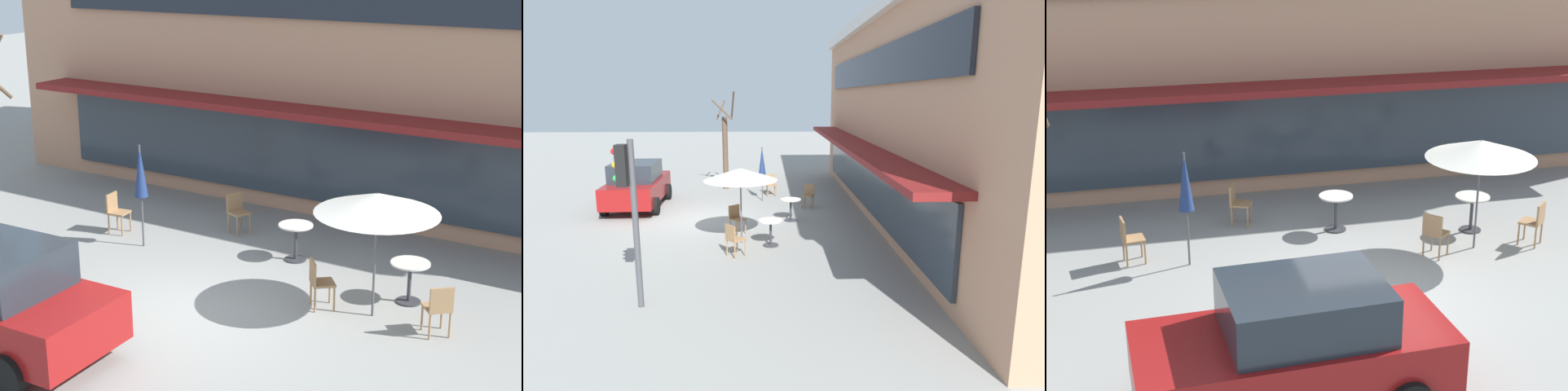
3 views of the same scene
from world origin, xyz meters
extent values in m
plane|color=gray|center=(0.00, 0.00, 0.00)|extent=(80.00, 80.00, 0.00)
cube|color=tan|center=(0.00, 10.00, 3.53)|extent=(19.78, 8.00, 7.06)
cube|color=maroon|center=(0.00, 5.45, 2.55)|extent=(16.81, 1.10, 0.16)
cube|color=#2D3842|center=(0.00, 5.94, 1.35)|extent=(15.82, 0.10, 1.90)
cylinder|color=#333338|center=(0.45, 3.28, 0.01)|extent=(0.44, 0.44, 0.03)
cylinder|color=#333338|center=(0.45, 3.28, 0.38)|extent=(0.07, 0.07, 0.70)
cylinder|color=silver|center=(0.45, 3.28, 0.74)|extent=(0.70, 0.70, 0.03)
cylinder|color=#333338|center=(3.15, 2.57, 0.01)|extent=(0.44, 0.44, 0.03)
cylinder|color=#333338|center=(3.15, 2.57, 0.38)|extent=(0.07, 0.07, 0.70)
cylinder|color=silver|center=(3.15, 2.57, 0.74)|extent=(0.70, 0.70, 0.03)
cylinder|color=#4C4C51|center=(-2.68, 2.28, 1.10)|extent=(0.04, 0.04, 2.20)
cone|color=navy|center=(-2.68, 2.28, 1.65)|extent=(0.28, 0.28, 1.10)
cylinder|color=#4C4C51|center=(2.83, 1.73, 1.10)|extent=(0.04, 0.04, 2.20)
cone|color=silver|center=(2.83, 1.73, 2.03)|extent=(2.10, 2.10, 0.35)
cylinder|color=#9E754C|center=(-3.53, 2.85, 0.23)|extent=(0.04, 0.04, 0.45)
cylinder|color=#9E754C|center=(-3.48, 2.52, 0.23)|extent=(0.04, 0.04, 0.45)
cylinder|color=#9E754C|center=(-3.86, 2.80, 0.23)|extent=(0.04, 0.04, 0.45)
cylinder|color=#9E754C|center=(-3.81, 2.47, 0.23)|extent=(0.04, 0.04, 0.45)
cube|color=#9E754C|center=(-3.67, 2.66, 0.47)|extent=(0.46, 0.46, 0.04)
cube|color=#9E754C|center=(-3.85, 2.63, 0.69)|extent=(0.10, 0.40, 0.40)
cylinder|color=#9E754C|center=(3.74, 1.65, 0.23)|extent=(0.04, 0.04, 0.45)
cylinder|color=#9E754C|center=(4.00, 1.88, 0.23)|extent=(0.04, 0.04, 0.45)
cylinder|color=#9E754C|center=(3.97, 1.40, 0.23)|extent=(0.04, 0.04, 0.45)
cylinder|color=#9E754C|center=(4.22, 1.62, 0.23)|extent=(0.04, 0.04, 0.45)
cube|color=#9E754C|center=(3.98, 1.64, 0.47)|extent=(0.56, 0.56, 0.04)
cube|color=#9E754C|center=(4.10, 1.50, 0.69)|extent=(0.32, 0.30, 0.40)
cylinder|color=#9E754C|center=(-1.18, 4.12, 0.23)|extent=(0.04, 0.04, 0.45)
cylinder|color=#9E754C|center=(-1.31, 3.80, 0.23)|extent=(0.04, 0.04, 0.45)
cylinder|color=#9E754C|center=(-1.50, 4.25, 0.23)|extent=(0.04, 0.04, 0.45)
cylinder|color=#9E754C|center=(-1.62, 3.93, 0.23)|extent=(0.04, 0.04, 0.45)
cube|color=#9E754C|center=(-1.40, 4.03, 0.47)|extent=(0.52, 0.52, 0.04)
cube|color=#9E754C|center=(-1.57, 4.09, 0.69)|extent=(0.19, 0.39, 0.40)
cylinder|color=#9E754C|center=(1.97, 1.80, 0.23)|extent=(0.04, 0.04, 0.45)
cylinder|color=#9E754C|center=(2.19, 1.54, 0.23)|extent=(0.04, 0.04, 0.45)
cylinder|color=#9E754C|center=(1.71, 1.58, 0.23)|extent=(0.04, 0.04, 0.45)
cylinder|color=#9E754C|center=(1.93, 1.32, 0.23)|extent=(0.04, 0.04, 0.45)
cube|color=#9E754C|center=(1.95, 1.56, 0.47)|extent=(0.56, 0.56, 0.04)
cube|color=#9E754C|center=(1.81, 1.45, 0.69)|extent=(0.29, 0.33, 0.40)
cube|color=maroon|center=(-1.79, -2.48, 0.70)|extent=(4.27, 1.96, 0.76)
cube|color=#232B33|center=(-1.64, -2.47, 1.42)|extent=(2.16, 1.68, 0.68)
cylinder|color=black|center=(-3.12, -1.63, 0.32)|extent=(0.65, 0.24, 0.64)
cylinder|color=black|center=(-0.52, -1.53, 0.32)|extent=(0.65, 0.24, 0.64)
camera|label=1|loc=(7.77, -9.88, 6.00)|focal=55.00mm
camera|label=2|loc=(15.84, 2.49, 4.20)|focal=32.00mm
camera|label=3|loc=(-3.83, -11.46, 6.33)|focal=55.00mm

